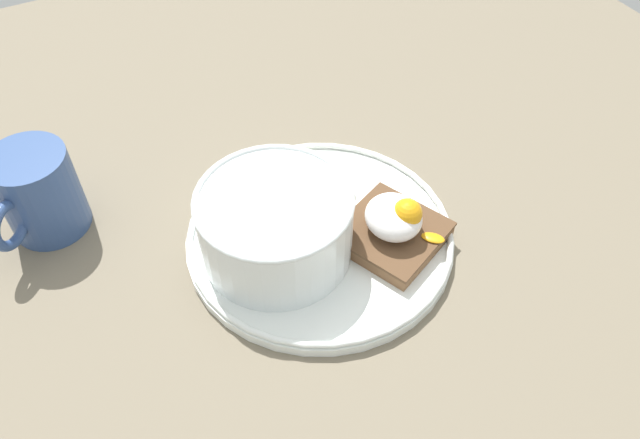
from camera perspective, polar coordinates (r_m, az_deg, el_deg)
The scene contains 11 objects.
ground_plane at distance 61.25cm, azimuth -0.00°, elevation -2.50°, with size 120.00×120.00×2.00cm, color #706552.
plate at distance 59.88cm, azimuth -0.00°, elevation -1.41°, with size 25.58×25.58×1.60cm.
oatmeal_bowl at distance 55.67cm, azimuth -3.95°, elevation -0.78°, with size 14.05×14.05×7.20cm.
toast_slice at distance 58.93cm, azimuth 6.54°, elevation -1.28°, with size 11.63×11.63×1.60cm.
poached_egg at distance 57.07cm, azimuth 6.99°, elevation 0.26°, with size 6.79×6.41×3.92cm.
banana_slice_front at distance 63.43cm, azimuth -1.83°, elevation 3.16°, with size 4.29×4.27×1.20cm.
banana_slice_left at distance 63.99cm, azimuth -4.09°, elevation 3.81°, with size 3.47×3.32×1.80cm.
banana_slice_back at distance 64.84cm, azimuth 0.20°, elevation 4.41°, with size 4.06×4.00×1.33cm.
banana_slice_right at distance 62.91cm, azimuth 1.91°, elevation 2.56°, with size 3.45×3.49×1.06cm.
banana_slice_inner at distance 65.39cm, azimuth -2.42°, elevation 4.76°, with size 3.63×3.59×1.13cm.
coffee_mug at distance 64.19cm, azimuth -24.39°, elevation 2.24°, with size 9.30×8.86×8.81cm.
Camera 1 is at (34.48, -18.14, 48.27)cm, focal length 35.00 mm.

